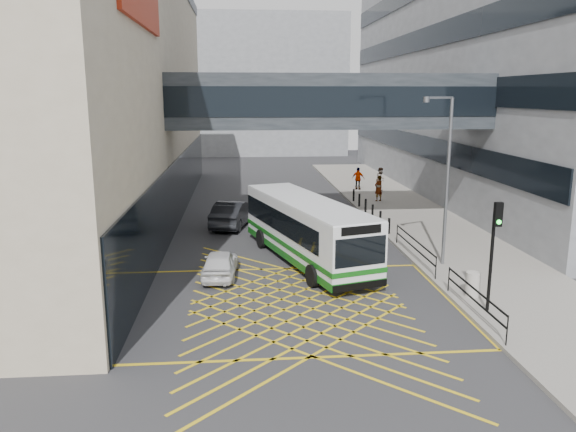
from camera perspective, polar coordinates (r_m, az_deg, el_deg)
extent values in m
plane|color=#333335|center=(21.80, 0.91, -8.94)|extent=(120.00, 120.00, 0.00)
cube|color=black|center=(36.89, -10.90, 2.86)|extent=(0.10, 41.50, 4.00)
cube|color=#9A230E|center=(24.78, -14.70, 20.28)|extent=(0.18, 9.00, 1.80)
cube|color=gray|center=(51.38, 26.36, 13.39)|extent=(24.00, 44.00, 20.00)
cube|color=black|center=(46.56, 12.76, 7.17)|extent=(0.10, 43.50, 1.60)
cube|color=black|center=(46.39, 12.99, 12.10)|extent=(0.10, 43.50, 1.60)
cube|color=black|center=(46.58, 13.24, 17.02)|extent=(0.10, 43.50, 1.60)
cube|color=gray|center=(80.23, -4.99, 13.01)|extent=(28.00, 16.00, 18.00)
cube|color=#2B3035|center=(32.62, 4.13, 11.56)|extent=(20.00, 4.00, 3.00)
cube|color=black|center=(30.62, 4.73, 11.50)|extent=(19.50, 0.06, 1.60)
cube|color=black|center=(34.62, 3.60, 11.60)|extent=(19.50, 0.06, 1.60)
cube|color=gray|center=(37.74, 12.27, 0.04)|extent=(6.00, 54.00, 0.16)
cube|color=gold|center=(21.80, 0.91, -8.93)|extent=(12.00, 9.00, 0.01)
cube|color=silver|center=(26.73, 1.87, -1.24)|extent=(5.37, 10.88, 2.61)
cube|color=#115512|center=(27.02, 1.85, -3.59)|extent=(5.42, 10.93, 0.33)
cube|color=#115512|center=(26.89, 1.86, -2.54)|extent=(5.44, 10.93, 0.21)
cube|color=black|center=(27.18, 1.39, -0.28)|extent=(5.04, 9.60, 1.01)
cube|color=black|center=(22.08, 7.37, -3.60)|extent=(2.15, 0.71, 1.16)
cube|color=black|center=(21.84, 7.46, -1.42)|extent=(1.68, 0.56, 0.34)
cube|color=silver|center=(26.46, 1.89, 1.53)|extent=(5.33, 10.78, 0.10)
cube|color=black|center=(22.48, 7.30, -7.05)|extent=(2.34, 0.79, 0.29)
cube|color=black|center=(31.81, -1.96, -1.20)|extent=(2.34, 0.79, 0.29)
cylinder|color=black|center=(23.52, 2.51, -6.09)|extent=(0.54, 1.00, 0.97)
cylinder|color=black|center=(24.57, 7.72, -5.38)|extent=(0.54, 1.00, 0.97)
cylinder|color=black|center=(29.39, -2.73, -2.34)|extent=(0.54, 1.00, 0.97)
cylinder|color=black|center=(30.24, 1.64, -1.91)|extent=(0.54, 1.00, 0.97)
imported|color=silver|center=(24.90, -6.91, -4.79)|extent=(1.87, 3.99, 1.24)
imported|color=black|center=(34.19, -5.67, 0.24)|extent=(3.14, 5.42, 1.59)
imported|color=gray|center=(36.59, 2.56, 1.06)|extent=(2.44, 5.16, 1.57)
cylinder|color=black|center=(21.49, 19.90, -4.72)|extent=(0.13, 0.13, 3.43)
cube|color=black|center=(20.84, 20.56, 0.16)|extent=(0.29, 0.20, 0.86)
sphere|color=#19E533|center=(20.81, 20.64, -0.58)|extent=(0.17, 0.17, 0.16)
cylinder|color=slate|center=(26.38, 15.87, 3.22)|extent=(0.20, 0.20, 7.58)
cube|color=slate|center=(25.55, 15.15, 11.53)|extent=(1.42, 0.72, 0.09)
cylinder|color=slate|center=(25.03, 13.88, 11.42)|extent=(0.35, 0.35, 0.24)
cylinder|color=#ADA89E|center=(23.14, 18.26, -6.61)|extent=(0.56, 0.56, 0.97)
cube|color=black|center=(21.11, 18.49, -7.11)|extent=(0.05, 5.00, 0.05)
cube|color=black|center=(21.24, 18.42, -8.13)|extent=(0.05, 5.00, 0.05)
cube|color=black|center=(27.38, 12.76, -2.37)|extent=(0.05, 6.00, 0.05)
cube|color=black|center=(27.48, 12.72, -3.18)|extent=(0.05, 6.00, 0.05)
cylinder|color=black|center=(19.16, 21.37, -10.77)|extent=(0.04, 0.04, 1.00)
cylinder|color=black|center=(23.43, 16.02, -6.18)|extent=(0.04, 0.04, 1.00)
cylinder|color=black|center=(24.77, 14.79, -5.11)|extent=(0.04, 0.04, 1.00)
cylinder|color=black|center=(30.27, 11.02, -1.78)|extent=(0.04, 0.04, 1.00)
cylinder|color=black|center=(32.18, 10.23, -1.00)|extent=(0.14, 0.14, 0.90)
cylinder|color=black|center=(34.06, 9.36, -0.23)|extent=(0.14, 0.14, 0.90)
cylinder|color=black|center=(35.96, 8.59, 0.45)|extent=(0.14, 0.14, 0.90)
cylinder|color=black|center=(37.87, 7.89, 1.07)|extent=(0.14, 0.14, 0.90)
cylinder|color=black|center=(39.79, 7.26, 1.63)|extent=(0.14, 0.14, 0.90)
cylinder|color=black|center=(41.71, 6.69, 2.13)|extent=(0.14, 0.14, 0.90)
imported|color=gray|center=(41.89, 9.19, 2.78)|extent=(0.91, 0.82, 1.88)
imported|color=gray|center=(46.25, 9.40, 3.68)|extent=(1.05, 1.05, 1.92)
imported|color=gray|center=(46.72, 7.15, 3.79)|extent=(1.20, 0.99, 1.84)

